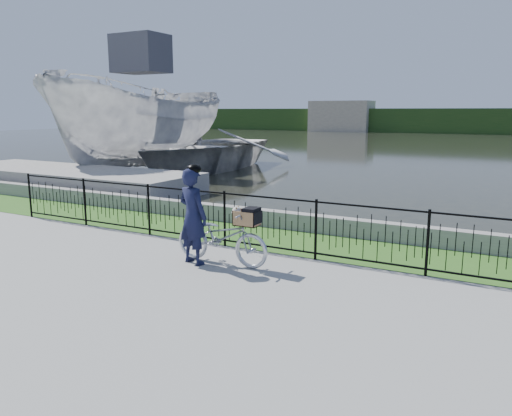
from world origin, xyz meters
The scene contains 12 objects.
ground centered at (0.00, 0.00, 0.00)m, with size 120.00×120.00×0.00m, color gray.
grass_strip centered at (0.00, 2.60, 0.00)m, with size 60.00×2.00×0.01m, color #32611E.
water centered at (0.00, 33.00, 0.00)m, with size 120.00×120.00×0.00m, color black.
quay_wall centered at (0.00, 3.60, 0.20)m, with size 60.00×0.30×0.40m, color gray.
fence centered at (0.00, 1.60, 0.58)m, with size 14.00×0.06×1.15m, color black, non-canonical shape.
far_treeline centered at (0.00, 60.00, 1.50)m, with size 120.00×6.00×3.00m, color #26461A.
far_building_left centered at (-18.00, 58.00, 2.00)m, with size 8.00×4.00×4.00m, color #ACA08A.
dock centered at (-10.00, 5.50, 0.35)m, with size 10.00×3.00×0.70m, color gray.
bicycle_rig centered at (-0.40, 0.56, 0.51)m, with size 1.89×0.66×1.11m.
cyclist centered at (-0.87, 0.32, 0.90)m, with size 0.72×0.55×1.83m.
boat_near centered at (-10.64, 10.30, 2.16)m, with size 4.28×10.80×5.93m.
boat_far centered at (-9.29, 12.63, 0.97)m, with size 7.19×9.72×1.94m.
Camera 1 is at (4.33, -6.85, 2.75)m, focal length 35.00 mm.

